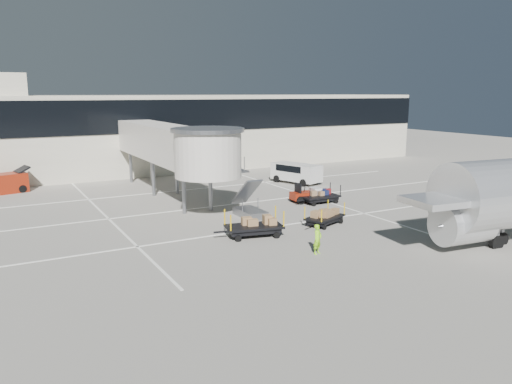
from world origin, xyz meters
The scene contains 11 objects.
ground centered at (0.00, 0.00, 0.00)m, with size 140.00×140.00×0.00m, color #A49D92.
lane_markings centered at (-0.67, 9.33, 0.01)m, with size 40.00×30.00×0.02m.
terminal centered at (-0.35, 29.94, 4.11)m, with size 64.00×12.11×15.20m.
jet_bridge centered at (-3.97, 12.26, 4.28)m, with size 5.70×20.40×6.03m.
baggage_tug centered at (4.57, 7.04, 0.55)m, with size 2.40×1.65×1.51m.
suitcase_cart centered at (5.21, 6.19, 0.50)m, with size 3.58×1.49×1.40m.
box_cart_near centered at (1.76, 0.82, 0.56)m, with size 3.45×2.27×1.34m.
box_cart_far centered at (-3.37, 0.71, 0.56)m, with size 4.14×2.29×1.59m.
ground_worker centered at (-2.05, -3.70, 0.79)m, with size 0.58×0.38×1.58m, color #84DB17.
minivan centered at (8.35, 14.42, 1.08)m, with size 3.28×5.10×1.80m.
belt_loader centered at (-15.97, 21.95, 0.82)m, with size 4.70×2.64×2.14m.
Camera 1 is at (-16.84, -24.06, 8.29)m, focal length 35.00 mm.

